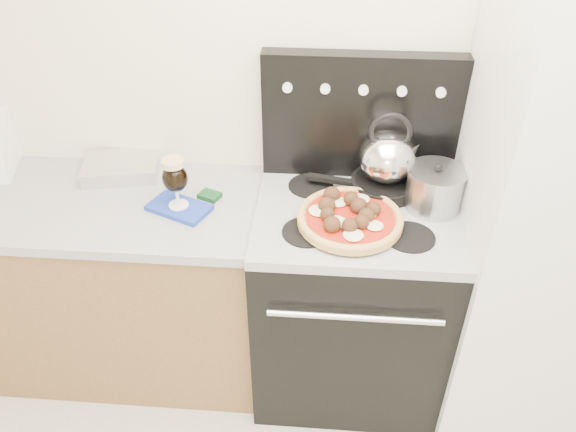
# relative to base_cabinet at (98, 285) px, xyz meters

# --- Properties ---
(room_shell) EXTENTS (3.52, 3.01, 2.52)m
(room_shell) POSITION_rel_base_cabinet_xyz_m (1.02, -0.91, 0.82)
(room_shell) COLOR beige
(room_shell) RESTS_ON ground
(base_cabinet) EXTENTS (1.45, 0.60, 0.86)m
(base_cabinet) POSITION_rel_base_cabinet_xyz_m (0.00, 0.00, 0.00)
(base_cabinet) COLOR brown
(base_cabinet) RESTS_ON ground
(countertop) EXTENTS (1.48, 0.63, 0.04)m
(countertop) POSITION_rel_base_cabinet_xyz_m (0.00, 0.00, 0.45)
(countertop) COLOR #A6A6AB
(countertop) RESTS_ON base_cabinet
(stove_body) EXTENTS (0.76, 0.65, 0.88)m
(stove_body) POSITION_rel_base_cabinet_xyz_m (1.10, -0.02, 0.01)
(stove_body) COLOR black
(stove_body) RESTS_ON ground
(cooktop) EXTENTS (0.76, 0.65, 0.04)m
(cooktop) POSITION_rel_base_cabinet_xyz_m (1.10, -0.02, 0.47)
(cooktop) COLOR #ADADB2
(cooktop) RESTS_ON stove_body
(backguard) EXTENTS (0.76, 0.08, 0.50)m
(backguard) POSITION_rel_base_cabinet_xyz_m (1.10, 0.25, 0.74)
(backguard) COLOR black
(backguard) RESTS_ON cooktop
(fridge) EXTENTS (0.64, 0.68, 1.90)m
(fridge) POSITION_rel_base_cabinet_xyz_m (1.80, -0.05, 0.52)
(fridge) COLOR silver
(fridge) RESTS_ON ground
(foil_sheet) EXTENTS (0.34, 0.27, 0.06)m
(foil_sheet) POSITION_rel_base_cabinet_xyz_m (0.13, 0.19, 0.50)
(foil_sheet) COLOR white
(foil_sheet) RESTS_ON countertop
(oven_mitt) EXTENTS (0.26, 0.21, 0.02)m
(oven_mitt) POSITION_rel_base_cabinet_xyz_m (0.43, -0.05, 0.48)
(oven_mitt) COLOR #203AAD
(oven_mitt) RESTS_ON countertop
(beer_glass) EXTENTS (0.11, 0.11, 0.20)m
(beer_glass) POSITION_rel_base_cabinet_xyz_m (0.43, -0.05, 0.59)
(beer_glass) COLOR black
(beer_glass) RESTS_ON oven_mitt
(pizza_pan) EXTENTS (0.42, 0.42, 0.01)m
(pizza_pan) POSITION_rel_base_cabinet_xyz_m (1.08, -0.12, 0.50)
(pizza_pan) COLOR black
(pizza_pan) RESTS_ON cooktop
(pizza) EXTENTS (0.44, 0.44, 0.05)m
(pizza) POSITION_rel_base_cabinet_xyz_m (1.08, -0.12, 0.53)
(pizza) COLOR tan
(pizza) RESTS_ON pizza_pan
(skillet) EXTENTS (0.31, 0.31, 0.05)m
(skillet) POSITION_rel_base_cabinet_xyz_m (1.21, 0.12, 0.51)
(skillet) COLOR black
(skillet) RESTS_ON cooktop
(tea_kettle) EXTENTS (0.25, 0.25, 0.24)m
(tea_kettle) POSITION_rel_base_cabinet_xyz_m (1.21, 0.12, 0.66)
(tea_kettle) COLOR silver
(tea_kettle) RESTS_ON skillet
(stock_pot) EXTENTS (0.26, 0.26, 0.15)m
(stock_pot) POSITION_rel_base_cabinet_xyz_m (1.38, 0.02, 0.57)
(stock_pot) COLOR #ACADB3
(stock_pot) RESTS_ON cooktop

